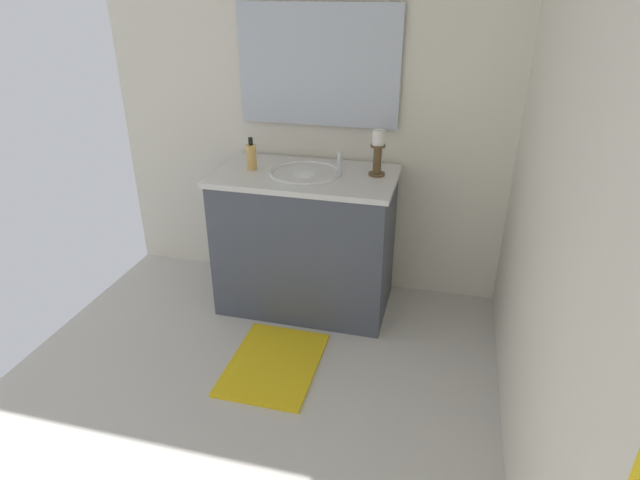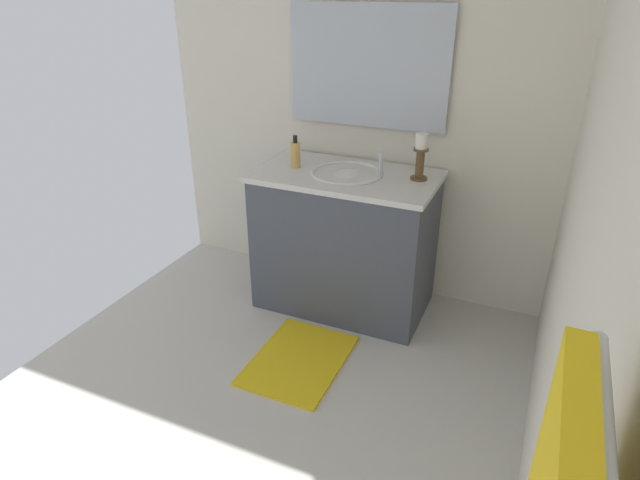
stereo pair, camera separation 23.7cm
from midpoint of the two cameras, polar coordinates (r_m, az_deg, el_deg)
The scene contains 9 objects.
floor at distance 2.42m, azimuth -15.10°, elevation -22.22°, with size 3.19×2.40×0.02m, color beige.
wall_back at distance 1.48m, azimuth 23.04°, elevation 2.47°, with size 3.19×0.04×2.45m, color silver.
wall_left at distance 3.14m, azimuth -3.60°, elevation 16.08°, with size 0.04×2.40×2.45m, color silver.
vanity_cabinet at distance 3.08m, azimuth -3.71°, elevation -0.14°, with size 0.58×1.00×0.82m.
sink_basin at distance 2.93m, azimuth -3.89°, elevation 6.38°, with size 0.40×0.40×0.24m.
mirror at distance 3.06m, azimuth -2.55°, elevation 18.10°, with size 0.02×0.91×0.65m, color silver.
candle_holder_tall at distance 2.85m, azimuth 3.84°, elevation 9.35°, with size 0.09×0.09×0.25m.
soap_bottle at distance 3.00m, azimuth -9.65°, elevation 8.78°, with size 0.06×0.06×0.18m.
bath_mat at distance 2.80m, azimuth -7.46°, elevation -13.12°, with size 0.60×0.44×0.02m, color yellow.
Camera 1 is at (1.39, 0.84, 1.76)m, focal length 29.85 mm.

